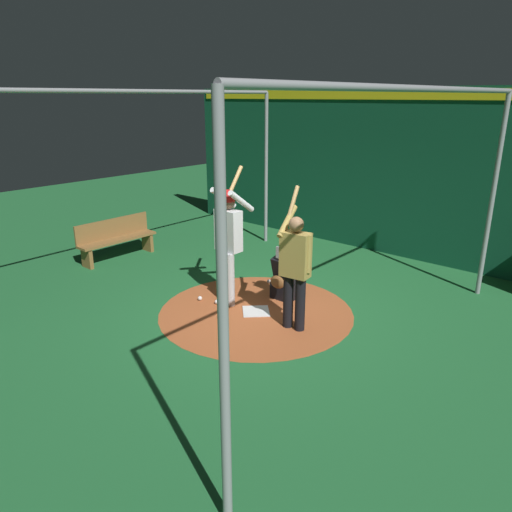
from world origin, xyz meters
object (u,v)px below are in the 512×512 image
Objects in this scene: catcher at (285,278)px; baseball_1 at (217,302)px; baseball_2 at (269,281)px; home_plate at (256,311)px; baseball_0 at (200,298)px; batter at (229,234)px; bench at (116,238)px; visitor at (295,265)px.

catcher is 1.22m from baseball_1.
baseball_1 is 1.29m from baseball_2.
baseball_1 is at bearing -2.91° from baseball_2.
baseball_2 is at bearing 177.09° from baseball_1.
baseball_0 reaches higher than home_plate.
catcher reaches higher than baseball_1.
batter is 1.29× the size of bench.
visitor is at bearing 96.16° from baseball_1.
catcher is at bearing 143.61° from baseball_1.
baseball_2 is at bearing 179.73° from batter.
bench reaches higher than home_plate.
bench is at bearing -94.96° from baseball_1.
bench is 3.03m from baseball_0.
baseball_0 is at bearing -90.18° from visitor.
catcher is 0.79m from baseball_2.
bench reaches higher than baseball_1.
baseball_2 is (-1.37, 0.39, 0.00)m from baseball_0.
home_plate is at bearing 85.37° from batter.
home_plate is 0.44× the size of catcher.
baseball_1 is (-0.08, 0.32, 0.00)m from baseball_0.
bench is 3.53m from baseball_2.
home_plate is 1.32m from batter.
catcher reaches higher than bench.
visitor is 28.04× the size of baseball_0.
visitor is (0.04, 0.78, 0.98)m from home_plate.
baseball_0 is at bearing 82.92° from bench.
home_plate is 0.20× the size of visitor.
visitor is at bearing 44.76° from catcher.
catcher is 0.46× the size of visitor.
baseball_1 is at bearing -13.40° from batter.
home_plate is at bearing -0.38° from catcher.
batter is 1.16m from baseball_1.
baseball_1 reaches higher than home_plate.
baseball_0 is (0.29, -1.01, 0.03)m from home_plate.
bench is at bearing -73.46° from baseball_2.
catcher is 0.55× the size of bench.
batter reaches higher than catcher.
home_plate is 1.05m from baseball_0.
visitor is at bearing 51.34° from baseball_2.
bench is (-0.03, -3.36, -0.73)m from batter.
bench is 3.34m from baseball_1.
baseball_0 is at bearing -44.74° from catcher.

